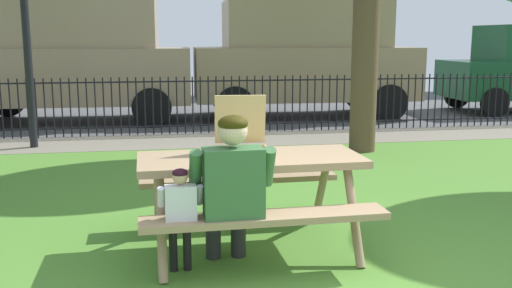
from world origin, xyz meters
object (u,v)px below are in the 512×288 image
(parked_car_left, at_px, (73,58))
(parked_car_center, at_px, (304,56))
(child_at_table, at_px, (180,211))
(pizza_box_open, at_px, (242,144))
(picnic_table_foreground, at_px, (250,177))
(adult_at_table, at_px, (231,187))

(parked_car_left, relative_size, parked_car_center, 1.00)
(child_at_table, height_order, parked_car_center, parked_car_center)
(pizza_box_open, bearing_deg, parked_car_left, 107.08)
(parked_car_center, bearing_deg, pizza_box_open, -107.82)
(picnic_table_foreground, bearing_deg, parked_car_center, 72.76)
(picnic_table_foreground, relative_size, parked_car_center, 0.39)
(parked_car_left, bearing_deg, child_at_table, -77.59)
(parked_car_left, bearing_deg, pizza_box_open, -72.92)
(pizza_box_open, xyz_separation_m, parked_car_left, (-2.35, 7.66, 0.44))
(picnic_table_foreground, distance_m, child_at_table, 0.81)
(picnic_table_foreground, distance_m, parked_car_center, 8.14)
(picnic_table_foreground, xyz_separation_m, pizza_box_open, (-0.06, 0.08, 0.26))
(adult_at_table, height_order, parked_car_left, parked_car_left)
(picnic_table_foreground, height_order, adult_at_table, adult_at_table)
(adult_at_table, height_order, parked_car_center, parked_car_center)
(picnic_table_foreground, relative_size, parked_car_left, 0.39)
(child_at_table, relative_size, parked_car_left, 0.17)
(adult_at_table, xyz_separation_m, child_at_table, (-0.37, -0.04, -0.15))
(picnic_table_foreground, xyz_separation_m, adult_at_table, (-0.22, -0.51, 0.06))
(child_at_table, bearing_deg, parked_car_center, 70.15)
(pizza_box_open, relative_size, child_at_table, 0.62)
(parked_car_center, bearing_deg, parked_car_left, -180.00)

